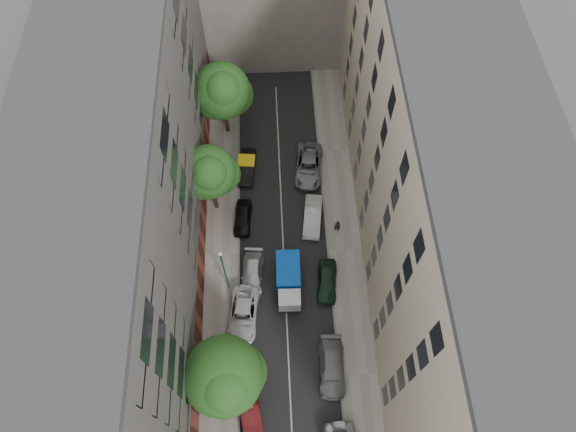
{
  "coord_description": "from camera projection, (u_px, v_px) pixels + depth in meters",
  "views": [
    {
      "loc": [
        -0.5,
        -19.52,
        41.74
      ],
      "look_at": [
        0.42,
        0.41,
        6.0
      ],
      "focal_mm": 32.0,
      "sensor_mm": 36.0,
      "label": 1
    }
  ],
  "objects": [
    {
      "name": "tarp_truck",
      "position": [
        289.0,
        280.0,
        43.34
      ],
      "size": [
        2.07,
        4.96,
        2.28
      ],
      "rotation": [
        0.0,
        0.0,
        -0.02
      ],
      "color": "black",
      "rests_on": "ground"
    },
    {
      "name": "car_left_1",
      "position": [
        250.0,
        411.0,
        38.76
      ],
      "size": [
        2.16,
        4.46,
        1.41
      ],
      "primitive_type": "imported",
      "rotation": [
        0.0,
        0.0,
        0.16
      ],
      "color": "#4A0E0F",
      "rests_on": "ground"
    },
    {
      "name": "car_left_4",
      "position": [
        243.0,
        218.0,
        46.97
      ],
      "size": [
        1.85,
        3.92,
        1.3
      ],
      "primitive_type": "imported",
      "rotation": [
        0.0,
        0.0,
        -0.09
      ],
      "color": "black",
      "rests_on": "ground"
    },
    {
      "name": "road_surface",
      "position": [
        284.0,
        253.0,
        45.96
      ],
      "size": [
        8.0,
        44.0,
        0.02
      ],
      "primitive_type": "cube",
      "color": "black",
      "rests_on": "ground"
    },
    {
      "name": "car_left_2",
      "position": [
        243.0,
        314.0,
        42.44
      ],
      "size": [
        2.94,
        5.36,
        1.42
      ],
      "primitive_type": "imported",
      "rotation": [
        0.0,
        0.0,
        -0.12
      ],
      "color": "silver",
      "rests_on": "ground"
    },
    {
      "name": "building_right",
      "position": [
        433.0,
        188.0,
        37.48
      ],
      "size": [
        8.0,
        44.0,
        20.0
      ],
      "primitive_type": "cube",
      "color": "#BDA993",
      "rests_on": "ground"
    },
    {
      "name": "pedestrian",
      "position": [
        337.0,
        226.0,
        46.22
      ],
      "size": [
        0.63,
        0.46,
        1.6
      ],
      "primitive_type": "imported",
      "rotation": [
        0.0,
        0.0,
        3.01
      ],
      "color": "black",
      "rests_on": "sidewalk_right"
    },
    {
      "name": "tree_mid",
      "position": [
        210.0,
        174.0,
        43.18
      ],
      "size": [
        4.98,
        4.66,
        8.34
      ],
      "color": "#382619",
      "rests_on": "sidewalk_left"
    },
    {
      "name": "sidewalk_left",
      "position": [
        222.0,
        255.0,
        45.78
      ],
      "size": [
        3.0,
        44.0,
        0.15
      ],
      "primitive_type": "cube",
      "color": "gray",
      "rests_on": "ground"
    },
    {
      "name": "sidewalk_right",
      "position": [
        345.0,
        250.0,
        46.02
      ],
      "size": [
        3.0,
        44.0,
        0.15
      ],
      "primitive_type": "cube",
      "color": "gray",
      "rests_on": "ground"
    },
    {
      "name": "tree_far",
      "position": [
        223.0,
        93.0,
        47.56
      ],
      "size": [
        5.6,
        5.37,
        8.59
      ],
      "color": "#382619",
      "rests_on": "sidewalk_left"
    },
    {
      "name": "car_right_2",
      "position": [
        327.0,
        281.0,
        43.88
      ],
      "size": [
        2.12,
        4.28,
        1.4
      ],
      "primitive_type": "imported",
      "rotation": [
        0.0,
        0.0,
        -0.12
      ],
      "color": "black",
      "rests_on": "ground"
    },
    {
      "name": "tree_near",
      "position": [
        225.0,
        378.0,
        35.44
      ],
      "size": [
        5.86,
        5.67,
        8.17
      ],
      "color": "#382619",
      "rests_on": "sidewalk_left"
    },
    {
      "name": "car_right_1",
      "position": [
        332.0,
        367.0,
        40.33
      ],
      "size": [
        2.22,
        5.01,
        1.43
      ],
      "primitive_type": "imported",
      "rotation": [
        0.0,
        0.0,
        -0.04
      ],
      "color": "slate",
      "rests_on": "ground"
    },
    {
      "name": "building_left",
      "position": [
        130.0,
        200.0,
        36.98
      ],
      "size": [
        8.0,
        44.0,
        20.0
      ],
      "primitive_type": "cube",
      "color": "#4E4B49",
      "rests_on": "ground"
    },
    {
      "name": "ground",
      "position": [
        284.0,
        253.0,
        45.97
      ],
      "size": [
        120.0,
        120.0,
        0.0
      ],
      "primitive_type": "plane",
      "color": "#4C4C49",
      "rests_on": "ground"
    },
    {
      "name": "car_right_3",
      "position": [
        313.0,
        216.0,
        46.95
      ],
      "size": [
        2.1,
        4.59,
        1.46
      ],
      "primitive_type": "imported",
      "rotation": [
        0.0,
        0.0,
        -0.13
      ],
      "color": "silver",
      "rests_on": "ground"
    },
    {
      "name": "lamp_post",
      "position": [
        224.0,
        267.0,
        40.58
      ],
      "size": [
        0.36,
        0.36,
        6.86
      ],
      "color": "#1B6126",
      "rests_on": "sidewalk_left"
    },
    {
      "name": "car_left_3",
      "position": [
        252.0,
        274.0,
        44.25
      ],
      "size": [
        2.26,
        4.7,
        1.32
      ],
      "primitive_type": "imported",
      "rotation": [
        0.0,
        0.0,
        -0.09
      ],
      "color": "#B8B9BD",
      "rests_on": "ground"
    },
    {
      "name": "car_right_4",
      "position": [
        308.0,
        166.0,
        49.66
      ],
      "size": [
        3.12,
        5.66,
        1.5
      ],
      "primitive_type": "imported",
      "rotation": [
        0.0,
        0.0,
        -0.12
      ],
      "color": "gray",
      "rests_on": "ground"
    },
    {
      "name": "car_left_5",
      "position": [
        247.0,
        167.0,
        49.67
      ],
      "size": [
        1.89,
        4.34,
        1.39
      ],
      "primitive_type": "imported",
      "rotation": [
        0.0,
        0.0,
        -0.1
      ],
      "color": "black",
      "rests_on": "ground"
    }
  ]
}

